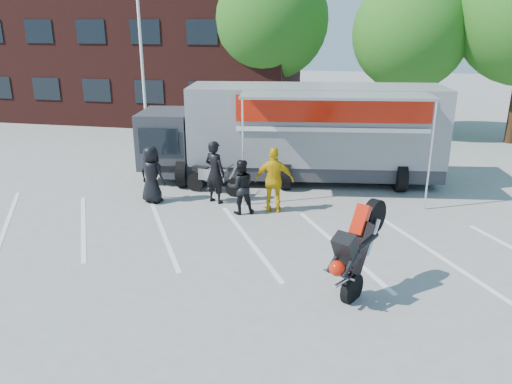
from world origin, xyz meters
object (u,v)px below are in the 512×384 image
(tree_mid, at_px, (410,34))
(spectator_leather_b, at_px, (215,172))
(stunt_bike_rider, at_px, (367,287))
(spectator_hivis, at_px, (274,180))
(flagpole, at_px, (146,32))
(spectator_leather_a, at_px, (152,175))
(parked_motorcycle, at_px, (215,194))
(transporter_truck, at_px, (299,180))
(spectator_leather_c, at_px, (241,187))
(tree_left, at_px, (269,20))

(tree_mid, xyz_separation_m, spectator_leather_b, (-6.46, -11.36, -3.95))
(stunt_bike_rider, relative_size, spectator_hivis, 1.12)
(flagpole, height_order, spectator_leather_a, flagpole)
(parked_motorcycle, bearing_deg, transporter_truck, -40.50)
(flagpole, xyz_separation_m, transporter_truck, (7.12, -3.48, -5.05))
(parked_motorcycle, bearing_deg, spectator_hivis, -108.49)
(flagpole, xyz_separation_m, spectator_leather_c, (5.80, -7.13, -4.22))
(transporter_truck, height_order, parked_motorcycle, transporter_truck)
(spectator_leather_c, bearing_deg, tree_mid, -135.12)
(spectator_leather_a, distance_m, spectator_leather_b, 2.00)
(spectator_leather_a, bearing_deg, spectator_leather_b, -151.92)
(flagpole, xyz_separation_m, tree_mid, (11.24, 5.00, -0.11))
(spectator_leather_a, relative_size, spectator_leather_c, 1.10)
(tree_mid, distance_m, stunt_bike_rider, 16.77)
(stunt_bike_rider, bearing_deg, flagpole, 159.39)
(transporter_truck, xyz_separation_m, spectator_leather_b, (-2.34, -2.88, 1.00))
(tree_mid, relative_size, transporter_truck, 0.72)
(tree_mid, height_order, spectator_leather_b, tree_mid)
(stunt_bike_rider, bearing_deg, parked_motorcycle, 161.29)
(stunt_bike_rider, bearing_deg, spectator_leather_b, 164.33)
(tree_left, distance_m, parked_motorcycle, 12.84)
(stunt_bike_rider, bearing_deg, spectator_hivis, 152.20)
(spectator_hivis, bearing_deg, stunt_bike_rider, 116.11)
(spectator_leather_b, relative_size, spectator_hivis, 1.00)
(spectator_leather_b, bearing_deg, spectator_leather_c, 167.01)
(flagpole, relative_size, spectator_leather_b, 4.01)
(spectator_leather_a, xyz_separation_m, spectator_hivis, (3.93, -0.08, 0.08))
(tree_left, xyz_separation_m, stunt_bike_rider, (5.25, -16.92, -5.57))
(tree_left, xyz_separation_m, spectator_leather_c, (1.55, -13.13, -4.74))
(flagpole, distance_m, stunt_bike_rider, 15.33)
(spectator_leather_a, xyz_separation_m, spectator_leather_b, (1.96, 0.38, 0.09))
(tree_mid, xyz_separation_m, stunt_bike_rider, (-1.75, -15.92, -4.94))
(tree_mid, relative_size, spectator_hivis, 3.86)
(spectator_leather_a, distance_m, spectator_hivis, 3.93)
(tree_left, distance_m, transporter_truck, 11.37)
(tree_left, height_order, stunt_bike_rider, tree_left)
(flagpole, height_order, spectator_leather_c, flagpole)
(tree_mid, bearing_deg, spectator_leather_c, -114.19)
(tree_left, height_order, spectator_leather_a, tree_left)
(flagpole, height_order, tree_left, tree_left)
(parked_motorcycle, distance_m, spectator_leather_c, 2.18)
(spectator_leather_b, bearing_deg, parked_motorcycle, -47.39)
(stunt_bike_rider, distance_m, spectator_leather_c, 5.36)
(stunt_bike_rider, relative_size, spectator_leather_a, 1.23)
(transporter_truck, relative_size, parked_motorcycle, 5.05)
(tree_mid, xyz_separation_m, spectator_leather_a, (-8.43, -11.74, -4.03))
(tree_mid, xyz_separation_m, spectator_hivis, (-4.50, -11.82, -3.95))
(spectator_leather_c, bearing_deg, tree_left, -104.20)
(spectator_leather_c, xyz_separation_m, spectator_hivis, (0.95, 0.32, 0.17))
(spectator_leather_b, relative_size, spectator_leather_c, 1.21)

